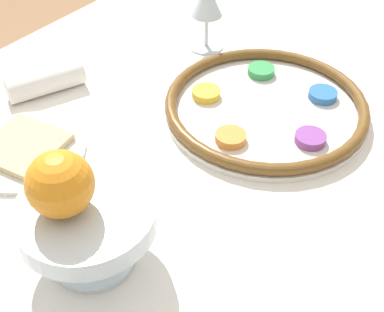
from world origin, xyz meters
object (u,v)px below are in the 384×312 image
(wine_glass, at_px, (207,4))
(napkin_roll, at_px, (46,81))
(bread_plate, at_px, (24,149))
(orange_fruit, at_px, (60,184))
(seder_plate, at_px, (266,106))
(fruit_stand, at_px, (87,221))

(wine_glass, distance_m, napkin_roll, 0.35)
(bread_plate, bearing_deg, napkin_roll, -143.95)
(wine_glass, relative_size, orange_fruit, 1.69)
(seder_plate, xyz_separation_m, fruit_stand, (0.41, -0.01, 0.06))
(orange_fruit, bearing_deg, wine_glass, -161.17)
(seder_plate, height_order, napkin_roll, napkin_roll)
(napkin_roll, bearing_deg, bread_plate, 36.05)
(orange_fruit, xyz_separation_m, bread_plate, (-0.10, -0.22, -0.13))
(seder_plate, xyz_separation_m, napkin_roll, (0.19, -0.36, 0.01))
(seder_plate, bearing_deg, orange_fruit, -4.24)
(wine_glass, height_order, fruit_stand, wine_glass)
(wine_glass, xyz_separation_m, napkin_roll, (0.31, -0.14, -0.07))
(fruit_stand, distance_m, napkin_roll, 0.41)
(fruit_stand, distance_m, orange_fruit, 0.07)
(wine_glass, distance_m, bread_plate, 0.46)
(seder_plate, relative_size, napkin_roll, 2.40)
(orange_fruit, relative_size, bread_plate, 0.41)
(seder_plate, relative_size, fruit_stand, 2.02)
(seder_plate, bearing_deg, fruit_stand, -2.05)
(orange_fruit, relative_size, napkin_roll, 0.55)
(fruit_stand, bearing_deg, seder_plate, 177.95)
(wine_glass, bearing_deg, bread_plate, -4.86)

